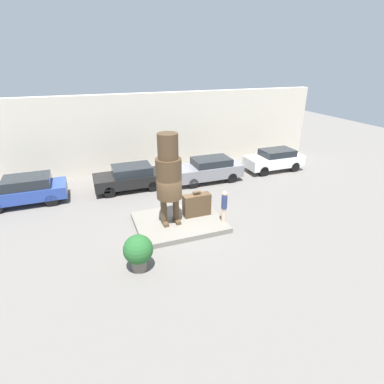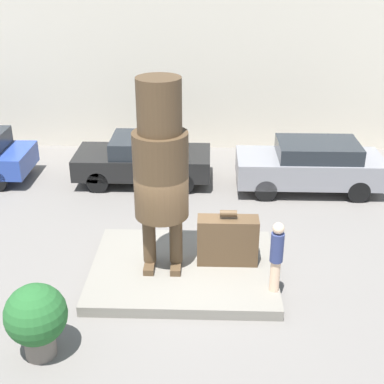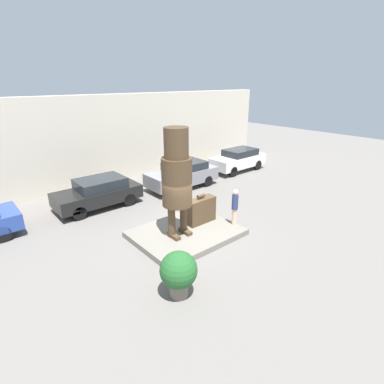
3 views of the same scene
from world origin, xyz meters
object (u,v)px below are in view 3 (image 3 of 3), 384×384
object	(u,v)px
statue_figure	(177,175)
parked_car_grey	(183,174)
parked_car_black	(98,192)
parked_car_white	(238,159)
giant_suitcase	(201,210)
tourist	(235,206)
planter_pot	(179,272)

from	to	relation	value
statue_figure	parked_car_grey	bearing A→B (deg)	49.57
parked_car_black	parked_car_white	world-z (taller)	parked_car_white
parked_car_grey	giant_suitcase	bearing A→B (deg)	60.01
tourist	parked_car_grey	distance (m)	5.97
parked_car_grey	parked_car_white	xyz separation A→B (m)	(5.31, 0.24, -0.00)
parked_car_white	planter_pot	distance (m)	13.91
parked_car_black	planter_pot	distance (m)	8.11
parked_car_grey	planter_pot	bearing A→B (deg)	50.67
statue_figure	giant_suitcase	world-z (taller)	statue_figure
parked_car_grey	planter_pot	world-z (taller)	parked_car_grey
tourist	statue_figure	bearing A→B (deg)	160.59
giant_suitcase	parked_car_black	bearing A→B (deg)	116.02
parked_car_black	parked_car_white	distance (m)	10.46
tourist	parked_car_white	world-z (taller)	tourist
parked_car_white	planter_pot	size ratio (longest dim) A/B	2.84
statue_figure	planter_pot	bearing A→B (deg)	-127.28
planter_pot	statue_figure	bearing A→B (deg)	52.72
tourist	parked_car_grey	world-z (taller)	tourist
parked_car_black	parked_car_grey	xyz separation A→B (m)	(5.15, -0.47, 0.04)
statue_figure	parked_car_grey	distance (m)	6.67
parked_car_black	tourist	bearing A→B (deg)	119.21
giant_suitcase	parked_car_black	xyz separation A→B (m)	(-2.48, 5.08, -0.01)
statue_figure	parked_car_black	bearing A→B (deg)	100.76
giant_suitcase	parked_car_white	bearing A→B (deg)	31.36
giant_suitcase	parked_car_white	distance (m)	9.34
statue_figure	tourist	world-z (taller)	statue_figure
parked_car_white	planter_pot	bearing A→B (deg)	34.16
giant_suitcase	parked_car_black	size ratio (longest dim) A/B	0.33
giant_suitcase	planter_pot	distance (m)	4.61
tourist	planter_pot	bearing A→B (deg)	-157.67
statue_figure	planter_pot	xyz separation A→B (m)	(-2.07, -2.72, -1.94)
giant_suitcase	planter_pot	size ratio (longest dim) A/B	0.93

